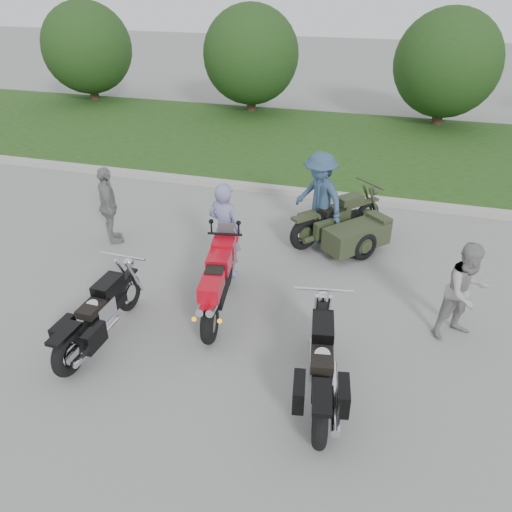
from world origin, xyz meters
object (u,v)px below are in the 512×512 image
(sportbike_red, at_px, (218,282))
(person_back, at_px, (108,206))
(cruiser_right, at_px, (321,368))
(cruiser_sidecar, at_px, (347,229))
(person_stripe, at_px, (225,230))
(cruiser_left, at_px, (97,318))
(person_denim, at_px, (319,198))
(person_grey, at_px, (466,292))

(sportbike_red, height_order, person_back, person_back)
(cruiser_right, xyz_separation_m, cruiser_sidecar, (-0.20, 4.21, -0.04))
(person_stripe, bearing_deg, person_back, 1.32)
(sportbike_red, height_order, person_stripe, person_stripe)
(cruiser_left, distance_m, person_denim, 4.99)
(sportbike_red, bearing_deg, person_denim, 60.62)
(cruiser_right, relative_size, person_grey, 1.49)
(cruiser_sidecar, relative_size, person_grey, 1.35)
(cruiser_sidecar, height_order, person_grey, person_grey)
(cruiser_left, height_order, person_denim, person_denim)
(person_stripe, xyz_separation_m, person_back, (-2.71, 0.55, -0.09))
(sportbike_red, xyz_separation_m, cruiser_left, (-1.49, -1.20, -0.17))
(cruiser_sidecar, distance_m, person_denim, 0.85)
(person_grey, bearing_deg, sportbike_red, 152.77)
(person_back, bearing_deg, person_stripe, -137.52)
(person_stripe, relative_size, person_back, 1.11)
(sportbike_red, distance_m, person_back, 3.48)
(sportbike_red, xyz_separation_m, person_denim, (1.10, 3.03, 0.34))
(cruiser_sidecar, xyz_separation_m, person_back, (-4.73, -1.07, 0.39))
(person_stripe, bearing_deg, person_denim, -114.69)
(cruiser_right, distance_m, cruiser_sidecar, 4.21)
(sportbike_red, bearing_deg, cruiser_sidecar, 49.02)
(person_stripe, bearing_deg, person_grey, -177.13)
(cruiser_right, bearing_deg, person_denim, 91.24)
(cruiser_left, bearing_deg, person_denim, 60.31)
(sportbike_red, relative_size, person_stripe, 1.21)
(cruiser_left, xyz_separation_m, cruiser_right, (3.43, -0.18, 0.02))
(cruiser_sidecar, bearing_deg, cruiser_left, -86.93)
(person_grey, xyz_separation_m, person_back, (-6.77, 1.25, 0.01))
(person_denim, xyz_separation_m, person_back, (-4.10, -1.27, -0.14))
(person_grey, height_order, person_back, person_back)
(person_stripe, height_order, person_grey, person_stripe)
(person_grey, xyz_separation_m, person_denim, (-2.67, 2.52, 0.16))
(person_back, bearing_deg, cruiser_right, -158.60)
(cruiser_sidecar, bearing_deg, person_denim, -156.16)
(person_back, bearing_deg, sportbike_red, -156.57)
(cruiser_left, bearing_deg, cruiser_sidecar, 53.09)
(cruiser_sidecar, distance_m, person_stripe, 2.63)
(person_denim, bearing_deg, cruiser_left, -85.69)
(cruiser_sidecar, bearing_deg, person_back, -125.53)
(cruiser_left, bearing_deg, sportbike_red, 40.69)
(cruiser_right, height_order, person_denim, person_denim)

